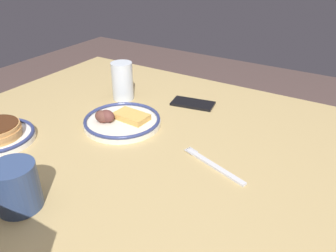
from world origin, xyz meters
name	(u,v)px	position (x,y,z in m)	size (l,w,h in m)	color
dining_table	(162,169)	(0.00, 0.00, 0.63)	(1.38, 1.00, 0.73)	tan
plate_near_main	(121,120)	(0.16, -0.01, 0.75)	(0.24, 0.24, 0.05)	silver
coffee_mug	(16,185)	(0.11, 0.38, 0.79)	(0.12, 0.10, 0.10)	#334772
drinking_glass	(123,83)	(0.27, -0.17, 0.79)	(0.07, 0.07, 0.13)	silver
cell_phone	(193,103)	(0.04, -0.26, 0.74)	(0.14, 0.07, 0.01)	black
fork_near	(213,165)	(-0.18, 0.04, 0.74)	(0.19, 0.08, 0.01)	silver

